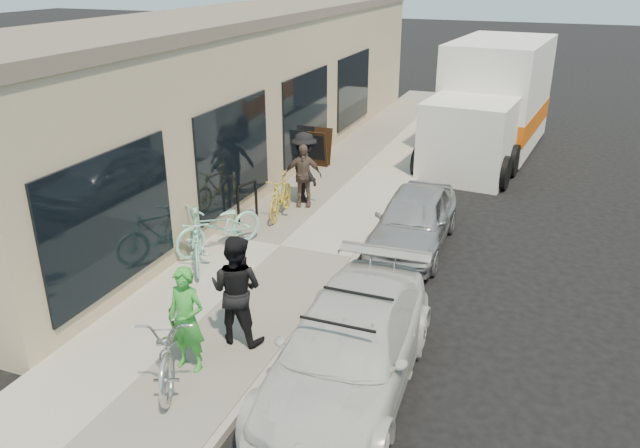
% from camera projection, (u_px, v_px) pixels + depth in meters
% --- Properties ---
extents(ground, '(120.00, 120.00, 0.00)m').
position_uv_depth(ground, '(319.00, 354.00, 9.21)').
color(ground, black).
rests_on(ground, ground).
extents(sidewalk, '(3.00, 34.00, 0.15)m').
position_uv_depth(sidewalk, '(280.00, 249.00, 12.43)').
color(sidewalk, '#B1AC9F').
rests_on(sidewalk, ground).
extents(curb, '(0.12, 34.00, 0.13)m').
position_uv_depth(curb, '(354.00, 261.00, 11.92)').
color(curb, '#9E9891').
rests_on(curb, ground).
extents(storefront, '(3.60, 20.00, 4.22)m').
position_uv_depth(storefront, '(246.00, 91.00, 17.01)').
color(storefront, '#C4AE88').
rests_on(storefront, ground).
extents(bike_rack, '(0.22, 0.59, 0.86)m').
position_uv_depth(bike_rack, '(247.00, 198.00, 13.41)').
color(bike_rack, black).
rests_on(bike_rack, sidewalk).
extents(sandwich_board, '(0.61, 0.62, 1.00)m').
position_uv_depth(sandwich_board, '(318.00, 147.00, 17.11)').
color(sandwich_board, black).
rests_on(sandwich_board, sidewalk).
extents(sedan_white, '(1.93, 4.35, 1.28)m').
position_uv_depth(sedan_white, '(349.00, 349.00, 8.24)').
color(sedan_white, silver).
rests_on(sedan_white, ground).
extents(sedan_silver, '(1.49, 3.51, 1.18)m').
position_uv_depth(sedan_silver, '(414.00, 219.00, 12.48)').
color(sedan_silver, '#A6A7AC').
rests_on(sedan_silver, ground).
extents(moving_truck, '(3.10, 6.86, 3.27)m').
position_uv_depth(moving_truck, '(492.00, 105.00, 18.46)').
color(moving_truck, white).
rests_on(moving_truck, ground).
extents(tandem_bike, '(1.50, 2.18, 1.09)m').
position_uv_depth(tandem_bike, '(176.00, 337.00, 8.37)').
color(tandem_bike, silver).
rests_on(tandem_bike, sidewalk).
extents(woman_rider, '(0.56, 0.37, 1.51)m').
position_uv_depth(woman_rider, '(187.00, 320.00, 8.37)').
color(woman_rider, green).
rests_on(woman_rider, sidewalk).
extents(man_standing, '(0.82, 0.64, 1.67)m').
position_uv_depth(man_standing, '(236.00, 289.00, 8.99)').
color(man_standing, black).
rests_on(man_standing, sidewalk).
extents(cruiser_bike_a, '(1.29, 1.71, 1.03)m').
position_uv_depth(cruiser_bike_a, '(197.00, 240.00, 11.39)').
color(cruiser_bike_a, '#9CE8D6').
rests_on(cruiser_bike_a, sidewalk).
extents(cruiser_bike_b, '(1.47, 2.00, 1.00)m').
position_uv_depth(cruiser_bike_b, '(219.00, 226.00, 12.01)').
color(cruiser_bike_b, '#9CE8D6').
rests_on(cruiser_bike_b, sidewalk).
extents(cruiser_bike_c, '(0.65, 1.60, 0.94)m').
position_uv_depth(cruiser_bike_c, '(281.00, 195.00, 13.70)').
color(cruiser_bike_c, gold).
rests_on(cruiser_bike_c, sidewalk).
extents(bystander_a, '(1.19, 1.18, 1.65)m').
position_uv_depth(bystander_a, '(304.00, 167.00, 14.41)').
color(bystander_a, black).
rests_on(bystander_a, sidewalk).
extents(bystander_b, '(0.92, 0.60, 1.46)m').
position_uv_depth(bystander_b, '(303.00, 175.00, 14.17)').
color(bystander_b, brown).
rests_on(bystander_b, sidewalk).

